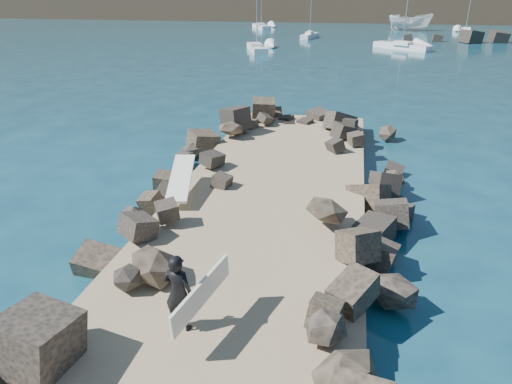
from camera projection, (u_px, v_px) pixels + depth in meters
The scene contains 12 objects.
ground at pixel (263, 224), 13.99m from camera, with size 800.00×800.00×0.00m, color #0F384C.
jetty at pixel (248, 248), 12.08m from camera, with size 6.00×26.00×0.60m, color #8C7759.
riprap_left at pixel (153, 222), 12.99m from camera, with size 2.60×22.00×1.00m, color black.
riprap_right at pixel (361, 244), 11.90m from camera, with size 2.60×22.00×1.00m, color black.
surfboard_resting at pixel (181, 181), 14.38m from camera, with size 0.65×2.61×0.09m, color white.
boat_imported at pixel (410, 22), 77.76m from camera, with size 2.68×7.13×2.75m, color silver.
surfer_with_board at pixel (182, 293), 8.49m from camera, with size 1.03×1.96×1.61m.
sailboat_d at pixel (466, 31), 73.07m from camera, with size 2.77×6.89×8.15m.
sailboat_e at pixel (261, 26), 82.03m from camera, with size 4.63×7.19×8.71m.
sailboat_b at pixel (310, 36), 65.75m from camera, with size 2.29×5.45×6.60m.
sailboat_c at pixel (402, 46), 53.99m from camera, with size 6.64×5.85×8.75m.
sailboat_a at pixel (257, 48), 52.30m from camera, with size 3.81×7.16×8.50m.
Camera 1 is at (2.35, -12.15, 6.60)m, focal length 32.00 mm.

